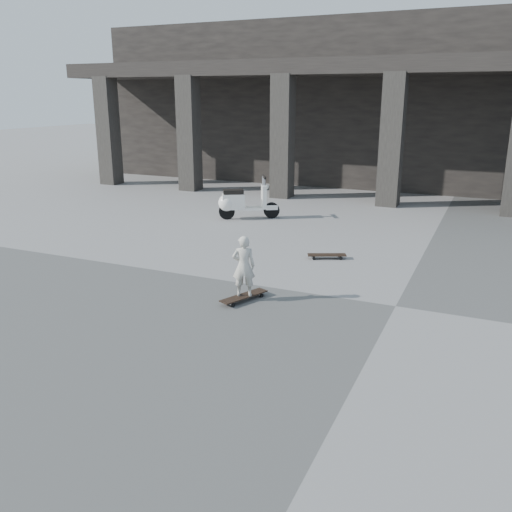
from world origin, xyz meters
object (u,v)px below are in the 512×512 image
at_px(skateboard_spare, 327,255).
at_px(child, 244,266).
at_px(scooter, 239,202).
at_px(longboard, 244,296).

distance_m(skateboard_spare, child, 3.02).
bearing_deg(child, scooter, -86.65).
distance_m(longboard, scooter, 6.32).
bearing_deg(skateboard_spare, child, -125.27).
relative_size(skateboard_spare, scooter, 0.53).
bearing_deg(scooter, child, -94.23).
xyz_separation_m(child, scooter, (-2.83, 5.63, -0.14)).
bearing_deg(child, longboard, -113.29).
relative_size(longboard, scooter, 0.61).
height_order(child, scooter, scooter).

